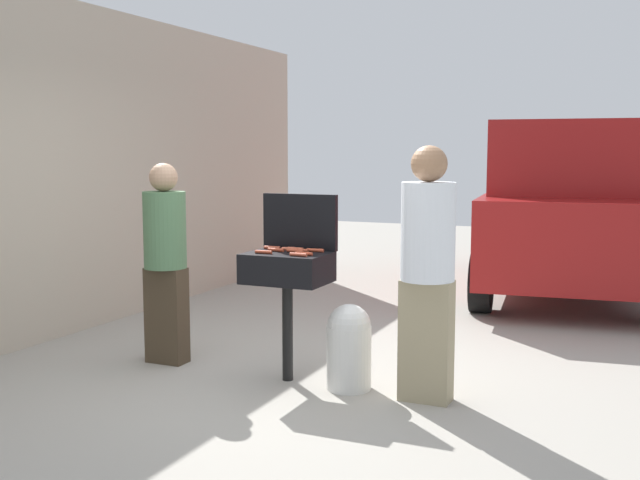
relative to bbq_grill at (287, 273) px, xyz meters
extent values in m
plane|color=#9E998E|center=(0.01, 0.03, -0.81)|extent=(24.00, 24.00, 0.00)
cube|color=#B2A893|center=(-2.60, 1.03, 0.72)|extent=(0.24, 8.00, 3.07)
cylinder|color=black|center=(0.00, 0.00, -0.44)|extent=(0.08, 0.08, 0.74)
cube|color=black|center=(0.00, 0.00, 0.04)|extent=(0.60, 0.44, 0.22)
cube|color=black|center=(0.00, 0.22, 0.36)|extent=(0.60, 0.05, 0.42)
cylinder|color=#AD4228|center=(0.07, 0.07, 0.16)|extent=(0.13, 0.03, 0.03)
cylinder|color=#B74C33|center=(-0.19, 0.13, 0.16)|extent=(0.13, 0.03, 0.03)
cylinder|color=#AD4228|center=(-0.11, 0.03, 0.16)|extent=(0.13, 0.04, 0.03)
cylinder|color=#C6593D|center=(0.00, 0.14, 0.16)|extent=(0.13, 0.04, 0.03)
cylinder|color=#AD4228|center=(0.05, 0.04, 0.16)|extent=(0.13, 0.04, 0.03)
cylinder|color=#AD4228|center=(0.17, 0.13, 0.16)|extent=(0.13, 0.04, 0.03)
cylinder|color=#B74C33|center=(0.16, -0.14, 0.16)|extent=(0.13, 0.03, 0.03)
cylinder|color=#C6593D|center=(-0.03, 0.11, 0.16)|extent=(0.13, 0.03, 0.03)
cylinder|color=#AD4228|center=(-0.14, -0.11, 0.16)|extent=(0.13, 0.03, 0.03)
cylinder|color=#AD4228|center=(0.17, -0.07, 0.16)|extent=(0.13, 0.03, 0.03)
cylinder|color=silver|center=(0.49, -0.01, -0.58)|extent=(0.32, 0.32, 0.46)
sphere|color=silver|center=(0.49, -0.01, -0.35)|extent=(0.31, 0.31, 0.31)
cube|color=#3F3323|center=(-1.10, 0.04, -0.43)|extent=(0.32, 0.18, 0.77)
cylinder|color=#4C724C|center=(-1.10, 0.04, 0.26)|extent=(0.34, 0.34, 0.61)
sphere|color=tan|center=(-1.10, 0.04, 0.68)|extent=(0.22, 0.22, 0.22)
cube|color=gray|center=(1.07, -0.03, -0.39)|extent=(0.35, 0.19, 0.83)
cylinder|color=silver|center=(1.07, -0.03, 0.35)|extent=(0.36, 0.36, 0.66)
sphere|color=#936B4C|center=(1.07, -0.03, 0.80)|extent=(0.24, 0.24, 0.24)
cube|color=maroon|center=(1.53, 4.62, -0.04)|extent=(2.38, 4.58, 0.90)
cube|color=maroon|center=(1.55, 4.42, 0.81)|extent=(2.04, 2.78, 0.80)
cylinder|color=black|center=(0.80, 2.99, -0.49)|extent=(0.29, 0.66, 0.64)
cylinder|color=black|center=(2.26, 6.25, -0.49)|extent=(0.29, 0.66, 0.64)
cylinder|color=black|center=(0.46, 6.05, -0.49)|extent=(0.29, 0.66, 0.64)
camera|label=1|loc=(2.45, -4.93, 0.89)|focal=42.65mm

